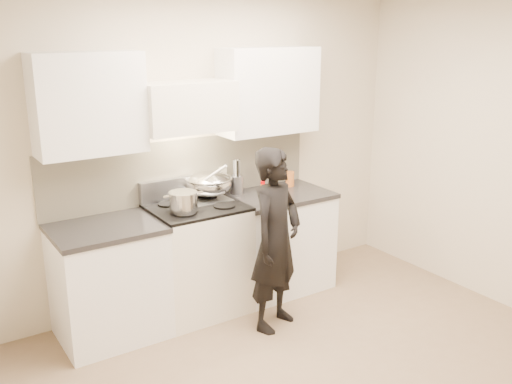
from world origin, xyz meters
The scene contains 11 objects.
ground_plane centered at (0.00, 0.00, 0.00)m, with size 4.00×4.00×0.00m, color #846D53.
room_shell centered at (-0.06, 0.37, 1.60)m, with size 4.04×3.54×2.70m.
stove centered at (-0.30, 1.42, 0.47)m, with size 0.76×0.65×0.96m.
counter_right centered at (0.53, 1.43, 0.46)m, with size 0.92×0.67×0.92m.
counter_left centered at (-1.08, 1.43, 0.46)m, with size 0.82×0.67×0.92m.
wok centered at (-0.10, 1.57, 1.07)m, with size 0.41×0.50×0.33m.
stock_pot centered at (-0.46, 1.33, 1.04)m, with size 0.32×0.26×0.15m.
utensil_crock centered at (0.21, 1.62, 1.02)m, with size 0.12×0.12×0.31m.
spice_jar centered at (0.45, 1.56, 0.97)m, with size 0.04×0.04×0.09m.
oil_glass centered at (0.76, 1.55, 0.99)m, with size 0.08×0.08×0.14m.
person centered at (0.10, 0.84, 0.74)m, with size 0.54×0.36×1.49m, color black.
Camera 1 is at (-2.35, -2.61, 2.38)m, focal length 40.00 mm.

